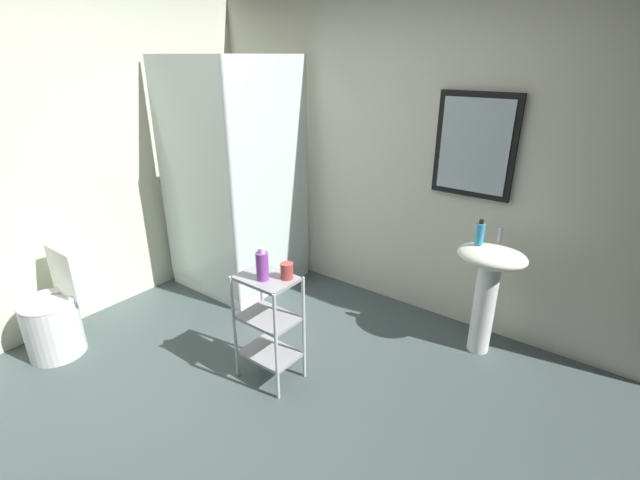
% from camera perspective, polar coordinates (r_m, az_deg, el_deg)
% --- Properties ---
extents(ground_plane, '(4.20, 4.20, 0.02)m').
position_cam_1_polar(ground_plane, '(2.93, -10.48, -21.17)').
color(ground_plane, '#435051').
extents(wall_back, '(4.20, 0.14, 2.50)m').
position_cam_1_polar(wall_back, '(3.68, 9.97, 10.49)').
color(wall_back, silver).
rests_on(wall_back, ground_plane).
extents(wall_left, '(0.10, 4.20, 2.50)m').
position_cam_1_polar(wall_left, '(3.83, -31.35, 8.01)').
color(wall_left, beige).
rests_on(wall_left, ground_plane).
extents(shower_stall, '(0.92, 0.92, 2.00)m').
position_cam_1_polar(shower_stall, '(4.11, -10.24, 0.24)').
color(shower_stall, white).
rests_on(shower_stall, ground_plane).
extents(pedestal_sink, '(0.46, 0.37, 0.81)m').
position_cam_1_polar(pedestal_sink, '(3.29, 20.58, -4.55)').
color(pedestal_sink, white).
rests_on(pedestal_sink, ground_plane).
extents(sink_faucet, '(0.03, 0.03, 0.10)m').
position_cam_1_polar(sink_faucet, '(3.29, 21.87, 0.61)').
color(sink_faucet, silver).
rests_on(sink_faucet, pedestal_sink).
extents(toilet, '(0.37, 0.49, 0.76)m').
position_cam_1_polar(toilet, '(3.71, -30.30, -7.83)').
color(toilet, white).
rests_on(toilet, ground_plane).
extents(storage_cart, '(0.38, 0.28, 0.74)m').
position_cam_1_polar(storage_cart, '(2.91, -6.53, -10.02)').
color(storage_cart, silver).
rests_on(storage_cart, ground_plane).
extents(hand_soap_bottle, '(0.06, 0.06, 0.17)m').
position_cam_1_polar(hand_soap_bottle, '(3.19, 19.62, 0.82)').
color(hand_soap_bottle, '#389ED1').
rests_on(hand_soap_bottle, pedestal_sink).
extents(conditioner_bottle_purple, '(0.08, 0.08, 0.21)m').
position_cam_1_polar(conditioner_bottle_purple, '(2.70, -7.34, -3.21)').
color(conditioner_bottle_purple, purple).
rests_on(conditioner_bottle_purple, storage_cart).
extents(rinse_cup, '(0.08, 0.08, 0.10)m').
position_cam_1_polar(rinse_cup, '(2.71, -4.23, -3.93)').
color(rinse_cup, '#B24742').
rests_on(rinse_cup, storage_cart).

